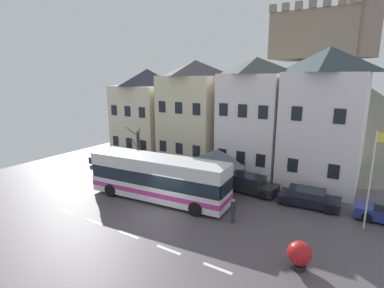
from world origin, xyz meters
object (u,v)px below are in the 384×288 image
at_px(pedestrian_00, 226,191).
at_px(transit_bus, 159,179).
at_px(townhouse_00, 148,112).
at_px(public_bench, 228,179).
at_px(hilltop_castle, 314,96).
at_px(townhouse_02, 254,118).
at_px(parked_car_01, 308,198).
at_px(pedestrian_01, 233,210).
at_px(parked_car_00, 111,159).
at_px(bus_shelter, 217,157).
at_px(flagpole, 373,173).
at_px(townhouse_03, 324,118).
at_px(parked_car_02, 248,184).
at_px(townhouse_01, 195,113).
at_px(bare_tree_00, 138,151).
at_px(harbour_buoy, 300,254).

bearing_deg(pedestrian_00, transit_bus, -151.09).
distance_m(townhouse_00, public_bench, 14.15).
bearing_deg(hilltop_castle, townhouse_00, -131.57).
bearing_deg(public_bench, pedestrian_00, -66.39).
relative_size(townhouse_02, transit_bus, 0.97).
bearing_deg(parked_car_01, pedestrian_01, -127.87).
distance_m(parked_car_00, pedestrian_00, 14.32).
bearing_deg(hilltop_castle, bus_shelter, -95.82).
height_order(parked_car_00, pedestrian_01, pedestrian_01).
relative_size(parked_car_01, flagpole, 0.70).
relative_size(townhouse_03, transit_bus, 1.03).
distance_m(transit_bus, flagpole, 14.13).
relative_size(hilltop_castle, parked_car_01, 8.56).
distance_m(parked_car_02, public_bench, 2.23).
distance_m(bus_shelter, parked_car_02, 3.42).
height_order(townhouse_01, parked_car_00, townhouse_01).
height_order(townhouse_02, pedestrian_00, townhouse_02).
xyz_separation_m(bus_shelter, pedestrian_01, (3.31, -4.05, -2.08)).
xyz_separation_m(townhouse_02, parked_car_00, (-13.40, -5.56, -4.73)).
height_order(townhouse_01, pedestrian_00, townhouse_01).
distance_m(townhouse_01, hilltop_castle, 19.32).
height_order(townhouse_00, public_bench, townhouse_00).
xyz_separation_m(hilltop_castle, pedestrian_00, (-0.93, -24.86, -5.63)).
height_order(public_bench, bare_tree_00, bare_tree_00).
xyz_separation_m(transit_bus, parked_car_00, (-9.75, 4.19, -0.99)).
bearing_deg(hilltop_castle, flagpole, -71.14).
xyz_separation_m(pedestrian_01, flagpole, (7.29, 3.64, 2.74)).
bearing_deg(townhouse_00, townhouse_02, -2.57).
xyz_separation_m(parked_car_00, harbour_buoy, (20.80, -7.12, 0.10)).
height_order(transit_bus, flagpole, flagpole).
xyz_separation_m(townhouse_00, transit_bus, (9.66, -10.35, -3.30)).
bearing_deg(transit_bus, townhouse_01, 100.96).
bearing_deg(hilltop_castle, transit_bus, -101.17).
relative_size(flagpole, bare_tree_00, 1.36).
relative_size(hilltop_castle, harbour_buoy, 25.53).
bearing_deg(townhouse_02, hilltop_castle, 84.32).
distance_m(parked_car_01, harbour_buoy, 8.00).
xyz_separation_m(hilltop_castle, parked_car_00, (-15.15, -23.14, -5.78)).
bearing_deg(townhouse_02, townhouse_01, 178.50).
xyz_separation_m(parked_car_00, flagpole, (23.34, -0.85, 2.93)).
xyz_separation_m(townhouse_02, pedestrian_00, (0.82, -7.28, -4.59)).
height_order(parked_car_00, harbour_buoy, harbour_buoy).
xyz_separation_m(townhouse_01, bare_tree_00, (-2.79, -5.84, -3.18)).
bearing_deg(townhouse_01, harbour_buoy, -42.62).
bearing_deg(pedestrian_00, townhouse_00, 150.86).
relative_size(pedestrian_01, bare_tree_00, 0.35).
height_order(townhouse_00, bus_shelter, townhouse_00).
xyz_separation_m(parked_car_01, public_bench, (-6.85, 0.89, -0.13)).
bearing_deg(townhouse_01, bus_shelter, -46.24).
relative_size(townhouse_01, bare_tree_00, 2.39).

